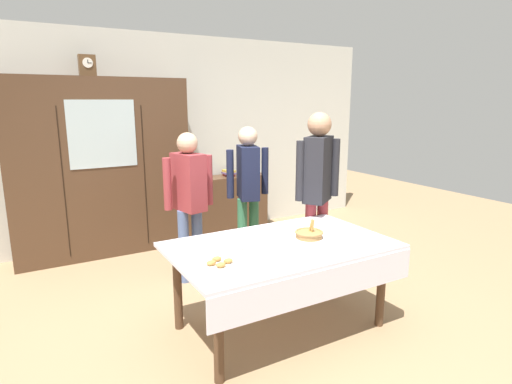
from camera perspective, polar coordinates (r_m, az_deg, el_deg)
ground_plane at (r=3.87m, az=1.53°, el=-16.40°), size 12.00×12.00×0.00m
back_wall at (r=5.84m, az=-12.11°, el=7.06°), size 6.40×0.10×2.70m
dining_table at (r=3.42m, az=3.67°, el=-8.60°), size 1.76×1.08×0.73m
wall_cabinet at (r=5.38m, az=-20.15°, el=3.04°), size 2.05×0.46×2.12m
mantel_clock at (r=5.32m, az=-21.86°, el=15.58°), size 0.18×0.11×0.24m
bookshelf_low at (r=6.08m, az=-3.64°, el=-1.57°), size 1.08×0.35×0.80m
book_stack at (r=5.98m, az=-3.69°, el=2.59°), size 0.16×0.20×0.09m
tea_cup_back_edge at (r=3.76m, az=4.19°, el=-4.73°), size 0.13×0.13×0.06m
tea_cup_near_right at (r=3.24m, az=-2.58°, el=-7.58°), size 0.13×0.13×0.06m
tea_cup_near_left at (r=3.41m, az=0.03°, el=-6.55°), size 0.13×0.13×0.06m
bread_basket at (r=3.57m, az=7.19°, el=-5.63°), size 0.24×0.24×0.16m
pastry_plate at (r=2.99m, az=-4.95°, el=-9.66°), size 0.28×0.28×0.05m
spoon_back_edge at (r=3.85m, az=11.61°, el=-4.92°), size 0.12×0.02×0.01m
spoon_center at (r=3.47m, az=10.55°, el=-6.84°), size 0.12×0.02×0.01m
spoon_mid_right at (r=3.83m, az=7.77°, el=-4.87°), size 0.12×0.02×0.01m
person_by_cabinet at (r=4.70m, az=-1.09°, el=1.24°), size 0.52×0.40×1.58m
person_beside_shelf at (r=4.31m, az=-9.05°, el=-0.20°), size 0.52×0.40×1.55m
person_behind_table_right at (r=4.24m, az=8.34°, el=1.52°), size 0.52×0.37×1.75m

